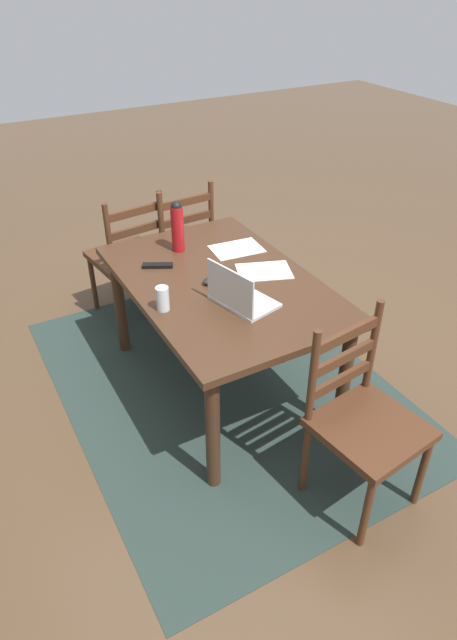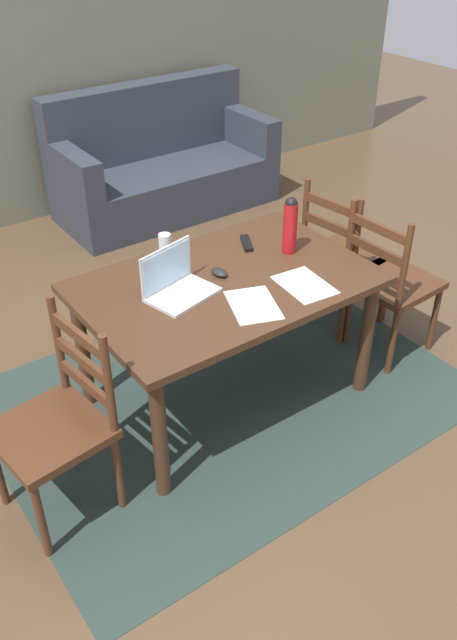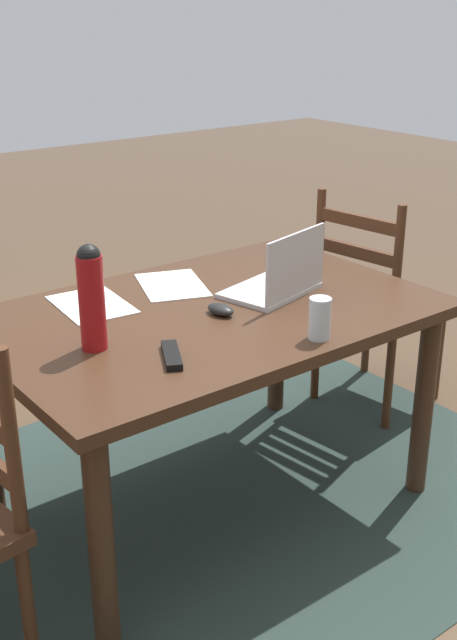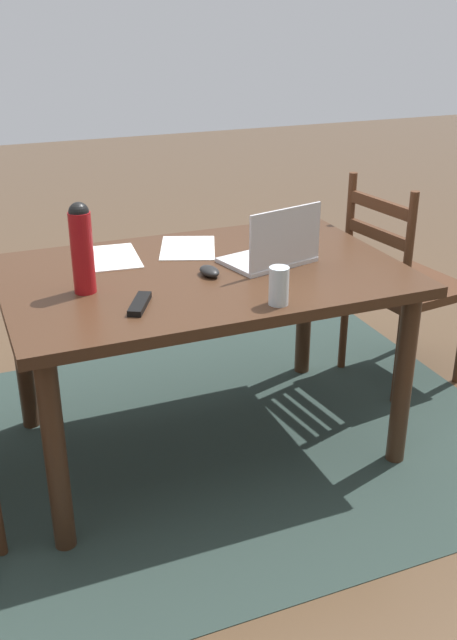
{
  "view_description": "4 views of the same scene",
  "coord_description": "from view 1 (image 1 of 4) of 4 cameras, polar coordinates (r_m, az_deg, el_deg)",
  "views": [
    {
      "loc": [
        -2.26,
        1.21,
        2.22
      ],
      "look_at": [
        -0.07,
        -0.01,
        0.52
      ],
      "focal_mm": 30.75,
      "sensor_mm": 36.0,
      "label": 1
    },
    {
      "loc": [
        -1.6,
        -2.25,
        2.39
      ],
      "look_at": [
        0.01,
        -0.01,
        0.5
      ],
      "focal_mm": 36.71,
      "sensor_mm": 36.0,
      "label": 2
    },
    {
      "loc": [
        1.38,
        1.89,
        1.65
      ],
      "look_at": [
        -0.12,
        -0.06,
        0.65
      ],
      "focal_mm": 44.12,
      "sensor_mm": 36.0,
      "label": 3
    },
    {
      "loc": [
        0.83,
        2.28,
        1.63
      ],
      "look_at": [
        -0.15,
        -0.12,
        0.46
      ],
      "focal_mm": 39.89,
      "sensor_mm": 36.0,
      "label": 4
    }
  ],
  "objects": [
    {
      "name": "computer_mouse",
      "position": [
        2.93,
        -1.83,
        4.13
      ],
      "size": [
        0.07,
        0.11,
        0.03
      ],
      "primitive_type": "ellipsoid",
      "rotation": [
        0.0,
        0.0,
        0.12
      ],
      "color": "black",
      "rests_on": "dining_table"
    },
    {
      "name": "area_rug",
      "position": [
        3.39,
        -0.71,
        -6.65
      ],
      "size": [
        2.44,
        1.81,
        0.01
      ],
      "primitive_type": "cube",
      "color": "#283833",
      "rests_on": "ground"
    },
    {
      "name": "chair_right_far",
      "position": [
        3.85,
        -10.39,
        6.42
      ],
      "size": [
        0.49,
        0.49,
        0.95
      ],
      "color": "#4C2B19",
      "rests_on": "ground"
    },
    {
      "name": "paper_stack_right",
      "position": [
        3.06,
        3.72,
        5.09
      ],
      "size": [
        0.3,
        0.35,
        0.0
      ],
      "primitive_type": "cube",
      "rotation": [
        0.0,
        0.0,
        -0.36
      ],
      "color": "white",
      "rests_on": "dining_table"
    },
    {
      "name": "laptop",
      "position": [
        2.72,
        1.07,
        2.56
      ],
      "size": [
        0.36,
        0.29,
        0.23
      ],
      "color": "silver",
      "rests_on": "dining_table"
    },
    {
      "name": "drinking_glass",
      "position": [
        2.71,
        -6.87,
        2.22
      ],
      "size": [
        0.07,
        0.07,
        0.13
      ],
      "primitive_type": "cylinder",
      "color": "silver",
      "rests_on": "dining_table"
    },
    {
      "name": "paper_stack_left",
      "position": [
        3.29,
        0.86,
        7.42
      ],
      "size": [
        0.24,
        0.31,
        0.0
      ],
      "primitive_type": "cube",
      "rotation": [
        0.0,
        0.0,
        -0.1
      ],
      "color": "white",
      "rests_on": "dining_table"
    },
    {
      "name": "tv_remote",
      "position": [
        3.12,
        -7.39,
        5.65
      ],
      "size": [
        0.12,
        0.17,
        0.02
      ],
      "primitive_type": "cube",
      "rotation": [
        0.0,
        0.0,
        2.66
      ],
      "color": "black",
      "rests_on": "dining_table"
    },
    {
      "name": "chair_left_near",
      "position": [
        2.57,
        13.87,
        -10.2
      ],
      "size": [
        0.49,
        0.49,
        0.95
      ],
      "color": "#4C2B19",
      "rests_on": "ground"
    },
    {
      "name": "ground_plane",
      "position": [
        3.39,
        -0.71,
        -6.69
      ],
      "size": [
        14.0,
        14.0,
        0.0
      ],
      "primitive_type": "plane",
      "color": "brown"
    },
    {
      "name": "chair_right_near",
      "position": [
        3.97,
        -5.31,
        7.71
      ],
      "size": [
        0.46,
        0.46,
        0.95
      ],
      "color": "#4C2B19",
      "rests_on": "ground"
    },
    {
      "name": "dining_table",
      "position": [
        3.01,
        -0.8,
        2.58
      ],
      "size": [
        1.43,
        0.94,
        0.74
      ],
      "color": "#422819",
      "rests_on": "ground"
    },
    {
      "name": "water_bottle",
      "position": [
        3.23,
        -5.35,
        9.78
      ],
      "size": [
        0.07,
        0.07,
        0.31
      ],
      "color": "#A81419",
      "rests_on": "dining_table"
    }
  ]
}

